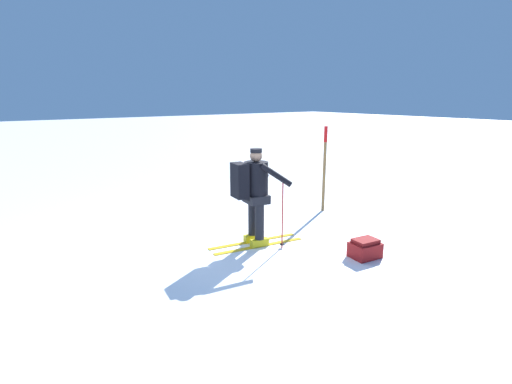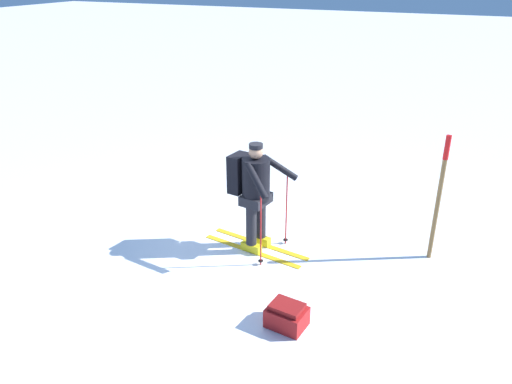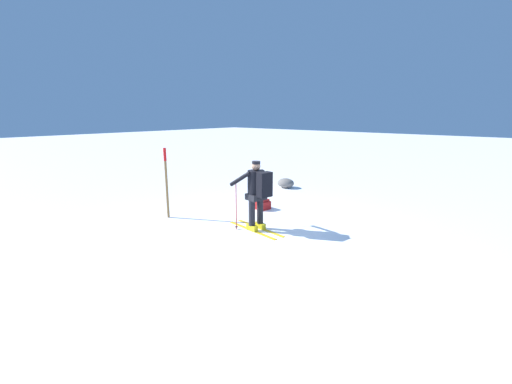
{
  "view_description": "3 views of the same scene",
  "coord_description": "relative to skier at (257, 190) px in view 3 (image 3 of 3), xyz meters",
  "views": [
    {
      "loc": [
        -3.51,
        -5.08,
        2.42
      ],
      "look_at": [
        0.17,
        0.0,
        0.9
      ],
      "focal_mm": 28.0,
      "sensor_mm": 36.0,
      "label": 1
    },
    {
      "loc": [
        2.75,
        -5.74,
        3.79
      ],
      "look_at": [
        0.17,
        0.0,
        0.9
      ],
      "focal_mm": 35.0,
      "sensor_mm": 36.0,
      "label": 2
    },
    {
      "loc": [
        -4.77,
        5.75,
        2.66
      ],
      "look_at": [
        0.17,
        0.0,
        0.9
      ],
      "focal_mm": 24.0,
      "sensor_mm": 36.0,
      "label": 3
    }
  ],
  "objects": [
    {
      "name": "rock_boulder",
      "position": [
        2.19,
        -4.16,
        -0.77
      ],
      "size": [
        0.62,
        0.53,
        0.34
      ],
      "primitive_type": "ellipsoid",
      "color": "slate",
      "rests_on": "ground_plane"
    },
    {
      "name": "ground_plane",
      "position": [
        -0.14,
        -0.01,
        -0.94
      ],
      "size": [
        80.0,
        80.0,
        0.0
      ],
      "primitive_type": "plane",
      "color": "white"
    },
    {
      "name": "trail_marker",
      "position": [
        2.38,
        0.77,
        0.1
      ],
      "size": [
        0.07,
        0.07,
        1.8
      ],
      "color": "olive",
      "rests_on": "ground_plane"
    },
    {
      "name": "dropped_backpack",
      "position": [
        1.06,
        -1.44,
        -0.81
      ],
      "size": [
        0.47,
        0.39,
        0.29
      ],
      "color": "maroon",
      "rests_on": "ground_plane"
    },
    {
      "name": "skier",
      "position": [
        0.0,
        0.0,
        0.0
      ],
      "size": [
        1.63,
        0.89,
        1.6
      ],
      "color": "gold",
      "rests_on": "ground_plane"
    }
  ]
}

